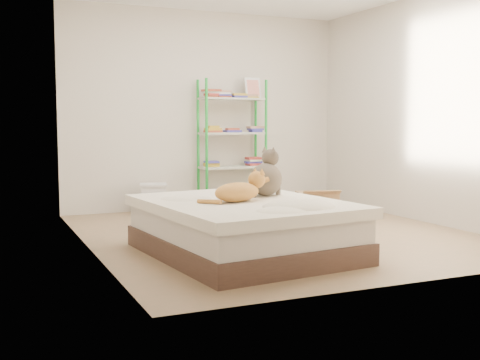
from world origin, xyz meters
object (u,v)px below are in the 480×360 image
shelf_unit (233,144)px  white_bin (153,199)px  orange_cat (237,190)px  grey_cat (266,172)px  bed (243,228)px  cardboard_box (317,205)px

shelf_unit → white_bin: size_ratio=4.48×
orange_cat → white_bin: size_ratio=1.33×
shelf_unit → orange_cat: bearing=-112.3°
grey_cat → white_bin: size_ratio=1.11×
grey_cat → orange_cat: bearing=93.4°
bed → white_bin: (-0.08, 2.57, -0.04)m
shelf_unit → cardboard_box: size_ratio=3.29×
grey_cat → shelf_unit: bearing=-46.9°
bed → cardboard_box: bed is taller
cardboard_box → shelf_unit: bearing=131.1°
grey_cat → cardboard_box: size_ratio=0.82×
white_bin → shelf_unit: bearing=4.1°
orange_cat → white_bin: (-0.00, 2.62, -0.38)m
white_bin → bed: bearing=-88.1°
shelf_unit → cardboard_box: (0.59, -1.20, -0.70)m
orange_cat → cardboard_box: orange_cat is taller
shelf_unit → cardboard_box: 1.51m
cardboard_box → white_bin: size_ratio=1.36×
bed → orange_cat: size_ratio=3.85×
cardboard_box → white_bin: white_bin is taller
orange_cat → white_bin: bearing=74.7°
cardboard_box → white_bin: 2.03m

